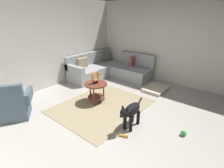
{
  "coord_description": "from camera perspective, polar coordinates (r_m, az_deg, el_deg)",
  "views": [
    {
      "loc": [
        -2.7,
        -2.0,
        2.2
      ],
      "look_at": [
        0.45,
        0.6,
        0.55
      ],
      "focal_mm": 27.6,
      "sensor_mm": 36.0,
      "label": 1
    }
  ],
  "objects": [
    {
      "name": "armchair",
      "position": [
        4.45,
        -29.93,
        -6.11
      ],
      "size": [
        1.0,
        0.94,
        0.88
      ],
      "rotation": [
        0.0,
        0.0,
        -0.58
      ],
      "color": "#4C6070",
      "rests_on": "ground_plane"
    },
    {
      "name": "side_table",
      "position": [
        4.54,
        -5.4,
        -1.2
      ],
      "size": [
        0.6,
        0.6,
        0.54
      ],
      "color": "brown",
      "rests_on": "ground_plane"
    },
    {
      "name": "dog_toy_rope",
      "position": [
        3.48,
        3.84,
        -16.72
      ],
      "size": [
        0.11,
        0.19,
        0.05
      ],
      "primitive_type": "cylinder",
      "rotation": [
        0.0,
        1.57,
        1.93
      ],
      "color": "orange",
      "rests_on": "ground_plane"
    },
    {
      "name": "dog",
      "position": [
        3.55,
        6.31,
        -9.06
      ],
      "size": [
        0.85,
        0.25,
        0.63
      ],
      "rotation": [
        0.0,
        0.0,
        1.63
      ],
      "color": "black",
      "rests_on": "ground_plane"
    },
    {
      "name": "torus_sculpture",
      "position": [
        4.44,
        -5.54,
        2.3
      ],
      "size": [
        0.28,
        0.08,
        0.33
      ],
      "color": "black",
      "rests_on": "side_table"
    },
    {
      "name": "wall_right",
      "position": [
        6.04,
        20.31,
        12.61
      ],
      "size": [
        0.12,
        6.0,
        2.7
      ],
      "primitive_type": "cube",
      "color": "silver",
      "rests_on": "ground_plane"
    },
    {
      "name": "ground_plane",
      "position": [
        4.04,
        2.56,
        -11.84
      ],
      "size": [
        6.0,
        6.0,
        0.1
      ],
      "primitive_type": "cube",
      "color": "#B7B2A8"
    },
    {
      "name": "area_rug",
      "position": [
        4.5,
        -3.44,
        -7.26
      ],
      "size": [
        2.3,
        1.9,
        0.01
      ],
      "primitive_type": "cube",
      "color": "tan",
      "rests_on": "ground_plane"
    },
    {
      "name": "dog_toy_ball",
      "position": [
        3.75,
        22.58,
        -14.82
      ],
      "size": [
        0.11,
        0.11,
        0.11
      ],
      "primitive_type": "sphere",
      "color": "green",
      "rests_on": "ground_plane"
    },
    {
      "name": "dog_bed_mat",
      "position": [
        5.55,
        14.33,
        -1.54
      ],
      "size": [
        0.8,
        0.6,
        0.09
      ],
      "primitive_type": "cube",
      "color": "beige",
      "rests_on": "ground_plane"
    },
    {
      "name": "sectional_couch",
      "position": [
        6.46,
        -0.99,
        4.83
      ],
      "size": [
        2.2,
        2.25,
        0.88
      ],
      "color": "#9EA3A8",
      "rests_on": "ground_plane"
    },
    {
      "name": "wall_back",
      "position": [
        5.69,
        -22.07,
        11.86
      ],
      "size": [
        6.0,
        0.12,
        2.7
      ],
      "primitive_type": "cube",
      "color": "silver",
      "rests_on": "ground_plane"
    }
  ]
}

